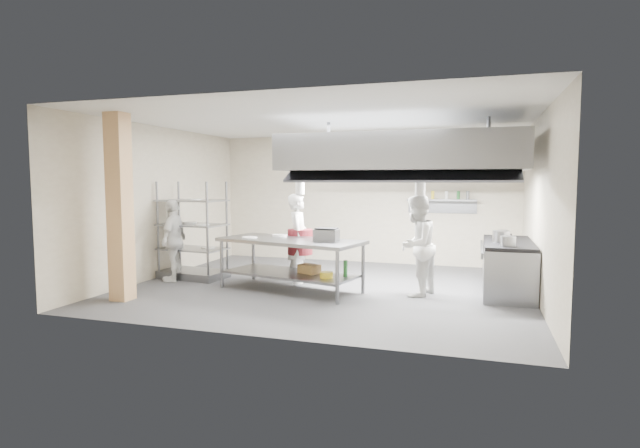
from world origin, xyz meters
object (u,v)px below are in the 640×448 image
(island, at_px, (291,265))
(griddle, at_px, (327,235))
(pass_rack, at_px, (193,230))
(chef_line, at_px, (416,245))
(chef_plating, at_px, (174,240))
(cooking_range, at_px, (508,269))
(stockpot, at_px, (501,237))
(chef_head, at_px, (299,238))

(island, xyz_separation_m, griddle, (0.67, -0.03, 0.55))
(pass_rack, relative_size, griddle, 4.82)
(chef_line, distance_m, chef_plating, 4.60)
(pass_rack, relative_size, chef_line, 1.13)
(pass_rack, height_order, chef_plating, pass_rack)
(island, height_order, cooking_range, island)
(chef_plating, bearing_deg, chef_line, 81.96)
(chef_line, relative_size, stockpot, 6.01)
(chef_head, bearing_deg, island, 173.98)
(island, relative_size, stockpot, 9.03)
(cooking_range, relative_size, chef_line, 1.18)
(stockpot, bearing_deg, chef_plating, -174.45)
(island, height_order, pass_rack, pass_rack)
(cooking_range, distance_m, chef_plating, 6.14)
(island, height_order, chef_head, chef_head)
(cooking_range, bearing_deg, chef_plating, -172.52)
(pass_rack, relative_size, chef_plating, 1.22)
(pass_rack, bearing_deg, cooking_range, 10.18)
(chef_head, xyz_separation_m, stockpot, (3.60, 0.01, 0.16))
(chef_plating, bearing_deg, chef_head, 93.65)
(pass_rack, relative_size, chef_head, 1.13)
(chef_head, xyz_separation_m, chef_line, (2.25, -0.42, 0.01))
(pass_rack, height_order, chef_head, pass_rack)
(pass_rack, xyz_separation_m, cooking_range, (5.88, 0.45, -0.54))
(pass_rack, bearing_deg, chef_plating, -113.64)
(chef_line, bearing_deg, chef_head, -82.39)
(cooking_range, xyz_separation_m, griddle, (-2.96, -0.96, 0.59))
(pass_rack, distance_m, stockpot, 5.76)
(cooking_range, bearing_deg, stockpot, -120.33)
(cooking_range, bearing_deg, island, -165.68)
(pass_rack, height_order, chef_line, pass_rack)
(pass_rack, distance_m, cooking_range, 5.92)
(stockpot, bearing_deg, cooking_range, 59.67)
(cooking_range, distance_m, stockpot, 0.63)
(chef_head, relative_size, stockpot, 5.97)
(island, relative_size, griddle, 6.42)
(chef_line, height_order, chef_plating, chef_line)
(griddle, bearing_deg, island, 177.31)
(griddle, bearing_deg, cooking_range, 17.82)
(chef_head, xyz_separation_m, griddle, (0.77, -0.72, 0.16))
(pass_rack, bearing_deg, chef_head, 11.54)
(island, height_order, griddle, griddle)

